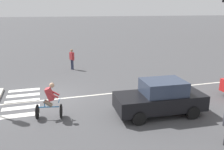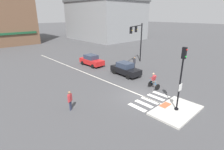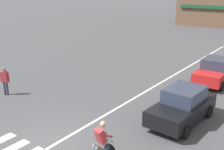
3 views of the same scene
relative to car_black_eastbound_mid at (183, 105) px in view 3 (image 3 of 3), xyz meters
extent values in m
plane|color=#474749|center=(-3.52, -5.09, -0.81)|extent=(300.00, 300.00, 0.00)
cube|color=silver|center=(-4.44, -6.32, -0.81)|extent=(0.44, 1.80, 0.01)
cube|color=silver|center=(-3.31, 4.91, -0.81)|extent=(0.14, 28.00, 0.01)
cube|color=black|center=(0.00, -0.04, -0.16)|extent=(1.93, 4.19, 0.70)
cube|color=#2D384C|center=(0.01, 0.11, 0.51)|extent=(1.59, 1.98, 0.64)
cylinder|color=black|center=(0.76, -1.35, -0.51)|extent=(0.21, 0.61, 0.60)
cylinder|color=black|center=(-0.91, -1.26, -0.51)|extent=(0.21, 0.61, 0.60)
cylinder|color=black|center=(0.90, 1.18, -0.51)|extent=(0.21, 0.61, 0.60)
cylinder|color=black|center=(-0.76, 1.28, -0.51)|extent=(0.21, 0.61, 0.60)
cube|color=red|center=(-0.50, 6.49, -0.16)|extent=(1.77, 4.13, 0.70)
cube|color=#2D384C|center=(-0.50, 6.64, 0.51)|extent=(1.51, 1.92, 0.64)
cylinder|color=black|center=(0.36, 5.24, -0.51)|extent=(0.19, 0.60, 0.60)
cylinder|color=black|center=(-1.31, 5.21, -0.51)|extent=(0.19, 0.60, 0.60)
cylinder|color=black|center=(-1.35, 7.75, -0.51)|extent=(0.19, 0.60, 0.60)
cylinder|color=#2370AD|center=(-1.02, -5.15, -0.08)|extent=(0.04, 0.04, 0.30)
cylinder|color=#2370AD|center=(-0.88, -4.51, 0.04)|extent=(0.44, 0.13, 0.04)
cylinder|color=#6B6051|center=(-1.06, -4.98, -0.08)|extent=(0.20, 0.41, 0.33)
cylinder|color=#6B6051|center=(-0.91, -5.02, -0.08)|extent=(0.20, 0.41, 0.33)
cube|color=#B73338|center=(-0.96, -4.90, 0.35)|extent=(0.41, 0.45, 0.60)
sphere|color=tan|center=(-0.94, -4.78, 0.76)|extent=(0.22, 0.22, 0.22)
cylinder|color=#B73338|center=(-1.08, -4.69, 0.35)|extent=(0.18, 0.46, 0.31)
cylinder|color=#B73338|center=(-0.77, -4.76, 0.35)|extent=(0.18, 0.46, 0.31)
cylinder|color=#2D334C|center=(-9.57, -2.81, -0.40)|extent=(0.12, 0.12, 0.82)
cylinder|color=#2D334C|center=(-9.71, -2.90, -0.40)|extent=(0.12, 0.12, 0.82)
cube|color=#B73338|center=(-9.64, -2.86, 0.31)|extent=(0.42, 0.38, 0.60)
cylinder|color=#B73338|center=(-9.44, -2.73, 0.26)|extent=(0.09, 0.09, 0.56)
cylinder|color=#B73338|center=(-9.84, -2.98, 0.26)|extent=(0.09, 0.09, 0.56)
sphere|color=#936B4C|center=(-9.64, -2.86, 0.75)|extent=(0.22, 0.22, 0.22)
camera|label=1|loc=(9.10, -5.02, 3.94)|focal=37.62mm
camera|label=2|loc=(-15.69, -14.27, 6.59)|focal=27.84mm
camera|label=3|loc=(4.40, -11.57, 5.26)|focal=44.93mm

